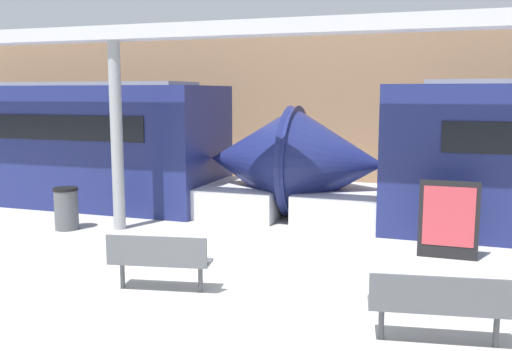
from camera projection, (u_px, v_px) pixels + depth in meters
The scene contains 9 objects.
ground_plane at pixel (168, 321), 7.38m from camera, with size 60.00×60.00×0.00m, color #B2AFA8.
station_wall at pixel (338, 107), 17.63m from camera, with size 56.00×0.20×5.00m, color #937051.
train_right at pixel (20, 143), 15.99m from camera, with size 16.00×2.93×3.20m.
bench_near at pixel (159, 258), 8.39m from camera, with size 1.57×0.71×0.87m.
bench_far at pixel (440, 303), 6.59m from camera, with size 1.69×0.70×0.87m.
trash_bin at pixel (66, 208), 12.26m from camera, with size 0.53×0.53×0.91m.
poster_board at pixel (449, 220), 10.06m from camera, with size 1.03×0.07×1.40m.
support_column_near at pixel (117, 137), 12.09m from camera, with size 0.26×0.26×4.00m, color gray.
canopy_beam at pixel (113, 34), 11.78m from camera, with size 28.00×0.60×0.28m, color #B7B7BC.
Camera 1 is at (3.35, -6.28, 2.94)m, focal length 40.00 mm.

